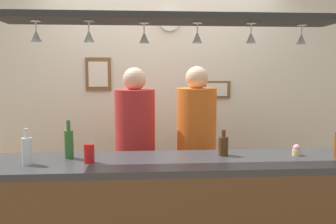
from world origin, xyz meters
TOP-DOWN VIEW (x-y plane):
  - back_wall at (0.00, 1.10)m, footprint 4.40×0.06m
  - bar_counter at (0.00, -0.51)m, footprint 2.70×0.55m
  - overhead_glass_rack at (0.00, -0.30)m, footprint 2.20×0.36m
  - hanging_wineglass_far_left at (-0.86, -0.32)m, footprint 0.07×0.07m
  - hanging_wineglass_left at (-0.53, -0.33)m, footprint 0.07×0.07m
  - hanging_wineglass_center_left at (-0.18, -0.27)m, footprint 0.07×0.07m
  - hanging_wineglass_center at (0.16, -0.30)m, footprint 0.07×0.07m
  - hanging_wineglass_center_right at (0.52, -0.31)m, footprint 0.07×0.07m
  - hanging_wineglass_right at (0.89, -0.25)m, footprint 0.07×0.07m
  - person_left_red_shirt at (-0.27, 0.33)m, footprint 0.34×0.34m
  - person_middle_orange_shirt at (0.26, 0.33)m, footprint 0.34×0.34m
  - bottle_beer_green_import at (-0.70, -0.26)m, footprint 0.06×0.06m
  - bottle_soda_clear at (-0.93, -0.40)m, footprint 0.06×0.06m
  - bottle_beer_brown_stubby at (0.36, -0.25)m, footprint 0.07×0.07m
  - drink_can at (-0.54, -0.39)m, footprint 0.07×0.07m
  - cupcake at (0.88, -0.29)m, footprint 0.06×0.06m
  - picture_frame_lower_pair at (0.59, 1.06)m, footprint 0.30×0.02m
  - picture_frame_caricature at (-0.66, 1.06)m, footprint 0.26×0.02m
  - wall_clock at (0.08, 1.05)m, footprint 0.22×0.03m

SIDE VIEW (x-z plane):
  - bar_counter at x=0.00m, z-range 0.18..1.22m
  - person_left_red_shirt at x=-0.27m, z-range 0.17..1.83m
  - person_middle_orange_shirt at x=0.26m, z-range 0.17..1.84m
  - cupcake at x=0.88m, z-range 1.04..1.11m
  - drink_can at x=-0.54m, z-range 1.04..1.16m
  - bottle_beer_brown_stubby at x=0.36m, z-range 1.02..1.20m
  - bottle_soda_clear at x=-0.93m, z-range 1.02..1.25m
  - bottle_beer_green_import at x=-0.70m, z-range 1.01..1.27m
  - back_wall at x=0.00m, z-range 0.00..2.60m
  - picture_frame_lower_pair at x=0.59m, z-range 1.34..1.52m
  - picture_frame_caricature at x=-0.66m, z-range 1.42..1.76m
  - hanging_wineglass_far_left at x=-0.86m, z-range 1.78..1.92m
  - hanging_wineglass_left at x=-0.53m, z-range 1.78..1.92m
  - hanging_wineglass_center_left at x=-0.18m, z-range 1.78..1.92m
  - hanging_wineglass_center at x=0.16m, z-range 1.78..1.92m
  - hanging_wineglass_center_right at x=0.52m, z-range 1.78..1.92m
  - hanging_wineglass_right at x=0.89m, z-range 1.78..1.92m
  - overhead_glass_rack at x=0.00m, z-range 1.94..1.98m
  - wall_clock at x=0.08m, z-range 2.04..2.26m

